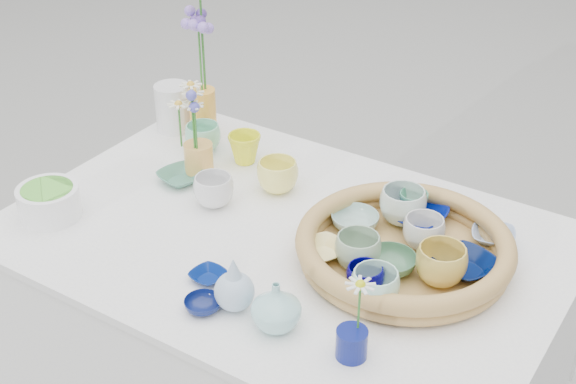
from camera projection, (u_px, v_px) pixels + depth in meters
The scene contains 32 objects.
wicker_tray at pixel (404, 249), 1.73m from camera, with size 0.47×0.47×0.08m, color #A47845, non-canonical shape.
tray_ceramic_0 at pixel (417, 216), 1.85m from camera, with size 0.13×0.13×0.03m, color navy.
tray_ceramic_1 at pixel (465, 265), 1.69m from camera, with size 0.12×0.12×0.03m, color #000D3B.
tray_ceramic_2 at pixel (441, 265), 1.64m from camera, with size 0.11×0.11×0.08m, color gold.
tray_ceramic_3 at pixel (390, 263), 1.69m from camera, with size 0.11×0.11×0.03m, color #457351.
tray_ceramic_4 at pixel (358, 251), 1.69m from camera, with size 0.10×0.10×0.08m, color #8DAA8C.
tray_ceramic_5 at pixel (355, 221), 1.83m from camera, with size 0.11×0.11×0.03m, color #92B6AD.
tray_ceramic_6 at pixel (403, 206), 1.84m from camera, with size 0.11×0.11×0.08m, color silver.
tray_ceramic_7 at pixel (424, 233), 1.75m from camera, with size 0.09×0.09×0.07m, color silver.
tray_ceramic_8 at pixel (493, 236), 1.79m from camera, with size 0.10×0.10×0.02m, color #96B1E1.
tray_ceramic_9 at pixel (365, 279), 1.62m from camera, with size 0.08×0.08×0.06m, color #040055.
tray_ceramic_10 at pixel (324, 250), 1.74m from camera, with size 0.10×0.10×0.02m, color #FFEF93.
tray_ceramic_11 at pixel (375, 288), 1.59m from camera, with size 0.10×0.10×0.08m, color #B3EDD4.
tray_ceramic_12 at pixel (413, 204), 1.86m from camera, with size 0.07×0.07×0.06m, color #479471.
loose_ceramic_0 at pixel (245, 148), 2.12m from camera, with size 0.09×0.09×0.08m, color yellow.
loose_ceramic_1 at pixel (278, 176), 1.99m from camera, with size 0.10×0.10×0.08m, color #FAF16F.
loose_ceramic_2 at pixel (181, 177), 2.04m from camera, with size 0.11×0.11×0.03m, color #48876E.
loose_ceramic_3 at pixel (214, 191), 1.94m from camera, with size 0.10×0.10×0.08m, color silver.
loose_ceramic_4 at pixel (208, 276), 1.69m from camera, with size 0.07×0.07×0.02m, color navy.
loose_ceramic_5 at pixel (203, 138), 2.17m from camera, with size 0.10×0.10×0.08m, color #84D2AD.
loose_ceramic_6 at pixel (203, 305), 1.61m from camera, with size 0.08×0.08×0.02m, color #0B174F.
fluted_bowl at pixel (49, 202), 1.89m from camera, with size 0.15×0.15×0.08m, color white, non-canonical shape.
bud_vase_paleblue at pixel (234, 283), 1.59m from camera, with size 0.08×0.08×0.13m, color #A3BBD3, non-canonical shape.
bud_vase_seafoam at pixel (276, 306), 1.54m from camera, with size 0.10×0.10×0.10m, color #9CD7D5.
bud_vase_cobalt at pixel (352, 344), 1.49m from camera, with size 0.06×0.06×0.06m, color navy.
single_daisy at pixel (359, 307), 1.45m from camera, with size 0.06×0.06×0.12m, color white, non-canonical shape.
tall_vase_yellow at pixel (203, 113), 2.23m from camera, with size 0.07×0.07×0.14m, color #F5A738.
gerbera at pixel (202, 37), 2.12m from camera, with size 0.12×0.12×0.32m, color #E05A27, non-canonical shape.
hydrangea at pixel (200, 58), 2.15m from camera, with size 0.07×0.07×0.26m, color #593D99, non-canonical shape.
white_pitcher at pixel (173, 108), 2.27m from camera, with size 0.14×0.10×0.13m, color silver, non-canonical shape.
daisy_cup at pixel (199, 158), 2.07m from camera, with size 0.08×0.08×0.08m, color #E6A74F.
daisy_posy at pixel (190, 115), 2.00m from camera, with size 0.09×0.09×0.17m, color white, non-canonical shape.
Camera 1 is at (0.83, -1.27, 1.81)m, focal length 50.00 mm.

